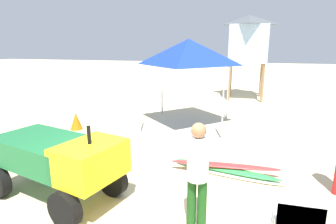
{
  "coord_description": "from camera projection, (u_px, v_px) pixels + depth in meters",
  "views": [
    {
      "loc": [
        1.44,
        -3.53,
        2.78
      ],
      "look_at": [
        -0.47,
        3.82,
        0.93
      ],
      "focal_mm": 30.16,
      "sensor_mm": 36.0,
      "label": 1
    }
  ],
  "objects": [
    {
      "name": "popup_canopy",
      "position": [
        188.0,
        52.0,
        9.33
      ],
      "size": [
        2.61,
        2.61,
        2.93
      ],
      "color": "#B2B2B7",
      "rests_on": "ground"
    },
    {
      "name": "traffic_cone_near",
      "position": [
        76.0,
        121.0,
        9.31
      ],
      "size": [
        0.4,
        0.4,
        0.57
      ],
      "primitive_type": "cone",
      "color": "orange",
      "rests_on": "ground"
    },
    {
      "name": "lifeguard_tower",
      "position": [
        248.0,
        39.0,
        13.87
      ],
      "size": [
        1.98,
        1.98,
        4.11
      ],
      "color": "olive",
      "rests_on": "ground"
    },
    {
      "name": "utility_cart",
      "position": [
        58.0,
        158.0,
        5.04
      ],
      "size": [
        2.78,
        1.88,
        1.5
      ],
      "color": "#1E6B38",
      "rests_on": "ground"
    },
    {
      "name": "traffic_cone_far",
      "position": [
        56.0,
        144.0,
        7.26
      ],
      "size": [
        0.35,
        0.35,
        0.5
      ],
      "primitive_type": "cone",
      "color": "orange",
      "rests_on": "ground"
    },
    {
      "name": "lifeguard_near_left",
      "position": [
        198.0,
        170.0,
        4.14
      ],
      "size": [
        0.32,
        0.32,
        1.69
      ],
      "color": "#194C19",
      "rests_on": "ground"
    },
    {
      "name": "surfboard_pile",
      "position": [
        228.0,
        170.0,
        6.09
      ],
      "size": [
        2.45,
        0.79,
        0.24
      ],
      "color": "white",
      "rests_on": "ground"
    }
  ]
}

